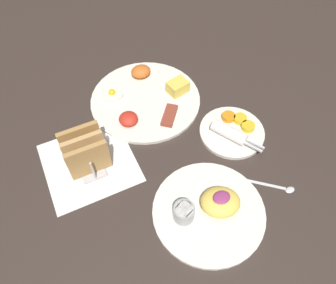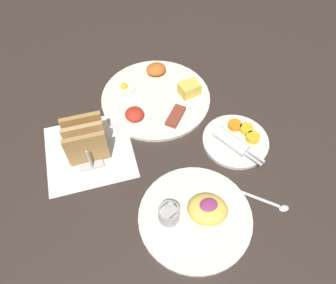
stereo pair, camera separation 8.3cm
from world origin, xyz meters
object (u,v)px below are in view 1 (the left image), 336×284
object	(u,v)px
plate_foreground	(209,209)
toast_rack	(85,151)
plate_breakfast	(146,98)
plate_condiments	(232,131)

from	to	relation	value
plate_foreground	toast_rack	distance (m)	0.32
plate_foreground	toast_rack	bearing A→B (deg)	129.98
plate_breakfast	plate_foreground	distance (m)	0.38
plate_foreground	toast_rack	size ratio (longest dim) A/B	2.22
plate_breakfast	plate_foreground	xyz separation A→B (m)	(-0.01, -0.38, 0.00)
plate_foreground	plate_condiments	bearing A→B (deg)	45.28
plate_condiments	plate_foreground	world-z (taller)	plate_foreground
plate_breakfast	toast_rack	size ratio (longest dim) A/B	2.73
plate_breakfast	plate_condiments	distance (m)	0.27
plate_condiments	toast_rack	bearing A→B (deg)	168.81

